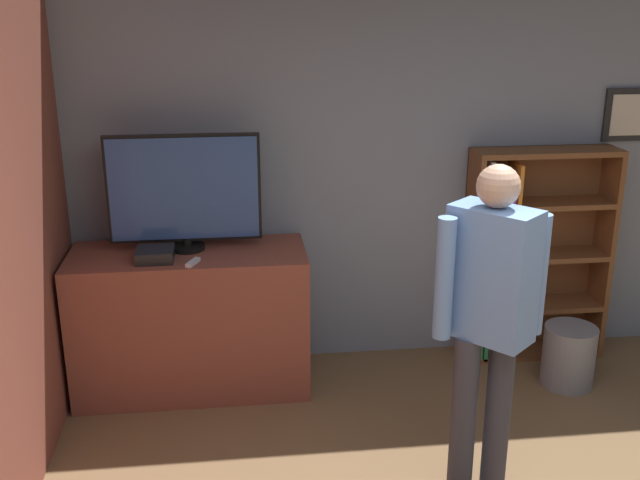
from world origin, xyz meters
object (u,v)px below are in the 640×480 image
waste_bin (569,356)px  person (489,309)px  bookshelf (524,256)px  television (184,192)px  game_console (155,255)px

waste_bin → person: bearing=-133.5°
bookshelf → person: person is taller
television → game_console: 0.43m
person → waste_bin: size_ratio=4.26×
bookshelf → person: 1.70m
bookshelf → person: bearing=-117.9°
television → bookshelf: 2.37m
person → game_console: bearing=-165.7°
game_console → person: bearing=-34.2°
television → game_console: size_ratio=4.23×
person → television: bearing=-172.9°
game_console → television: bearing=44.1°
game_console → person: 2.05m
television → game_console: (-0.19, -0.18, -0.34)m
television → person: person is taller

